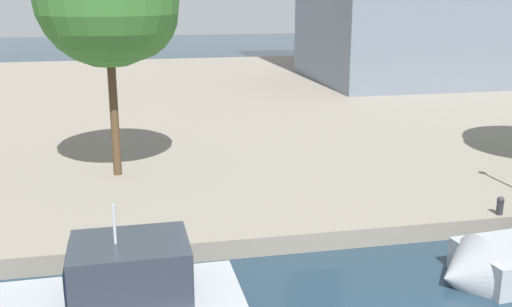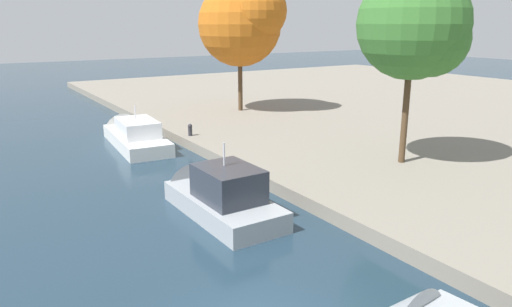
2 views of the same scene
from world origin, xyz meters
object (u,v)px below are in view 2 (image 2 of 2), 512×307
object	(u,v)px
motor_yacht_1	(216,197)
tree_2	(419,27)
motor_yacht_0	(134,136)
mooring_bollard_0	(190,129)
tree_3	(243,23)

from	to	relation	value
motor_yacht_1	tree_2	bearing A→B (deg)	-95.52
motor_yacht_0	mooring_bollard_0	xyz separation A→B (m)	(2.46, 3.40, 0.59)
motor_yacht_1	tree_3	world-z (taller)	tree_3
motor_yacht_1	mooring_bollard_0	distance (m)	12.91
motor_yacht_0	motor_yacht_1	world-z (taller)	motor_yacht_1
tree_3	motor_yacht_0	bearing A→B (deg)	-70.25
motor_yacht_1	tree_2	distance (m)	14.32
tree_3	motor_yacht_1	bearing A→B (deg)	-33.98
mooring_bollard_0	tree_3	world-z (taller)	tree_3
mooring_bollard_0	tree_3	xyz separation A→B (m)	(-6.72, 8.48, 7.40)
tree_3	tree_2	bearing A→B (deg)	-2.02
motor_yacht_0	tree_2	xyz separation A→B (m)	(15.61, 11.18, 7.79)
tree_2	tree_3	size ratio (longest dim) A/B	0.94
motor_yacht_0	mooring_bollard_0	distance (m)	4.24
motor_yacht_0	tree_2	distance (m)	20.72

